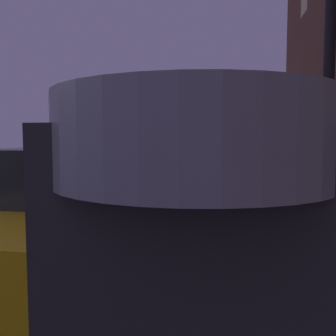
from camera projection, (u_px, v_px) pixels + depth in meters
car_yellow_cab at (86, 209)px, 4.23m from camera, size 2.15×4.44×1.43m
car_white at (164, 168)px, 10.48m from camera, size 2.12×4.52×1.43m
car_blue at (182, 158)px, 15.93m from camera, size 2.03×4.25×1.43m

